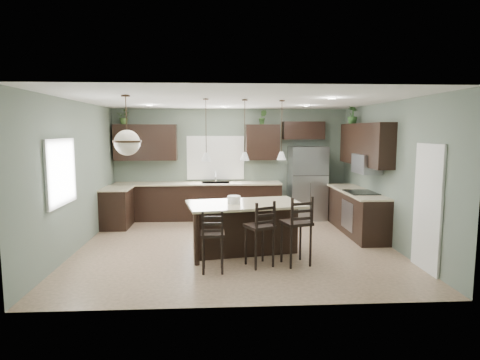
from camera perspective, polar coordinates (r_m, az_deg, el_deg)
The scene contains 33 objects.
ground at distance 7.96m, azimuth -0.56°, elevation -9.33°, with size 6.00×6.00×0.00m, color #9E8466.
pantry_door at distance 7.04m, azimuth 25.12°, elevation -3.62°, with size 0.04×0.82×2.04m, color white.
window_back at distance 10.39m, azimuth -3.50°, elevation 3.19°, with size 1.35×0.02×1.00m, color white.
window_left at distance 7.35m, azimuth -24.20°, elevation 1.02°, with size 0.02×1.10×1.00m, color white.
left_return_cabs at distance 9.78m, azimuth -17.10°, elevation -3.85°, with size 0.60×0.90×0.90m, color black.
left_return_countertop at distance 9.70m, azimuth -17.09°, elevation -1.12°, with size 0.66×0.96×0.04m, color beige.
back_lower_cabs at distance 10.25m, azimuth -5.98°, elevation -3.09°, with size 4.20×0.60×0.90m, color black.
back_countertop at distance 10.16m, azimuth -6.02°, elevation -0.50°, with size 4.20×0.66×0.04m, color beige.
sink_inset at distance 10.14m, azimuth -3.48°, elevation -0.40°, with size 0.70×0.45×0.01m, color gray.
faucet at distance 10.10m, azimuth -3.49°, elevation 0.40°, with size 0.02×0.02×0.28m, color silver.
back_upper_left at distance 10.37m, azimuth -13.28°, elevation 5.22°, with size 1.55×0.34×0.90m, color black.
back_upper_right at distance 10.28m, azimuth 3.21°, elevation 5.38°, with size 0.85×0.34×0.90m, color black.
fridge_header at distance 10.45m, azimuth 9.00°, elevation 6.98°, with size 1.05×0.34×0.45m, color black.
right_lower_cabs at distance 9.21m, azimuth 16.24°, elevation -4.47°, with size 0.60×2.35×0.90m, color black.
right_countertop at distance 9.13m, azimuth 16.22°, elevation -1.58°, with size 0.66×2.35×0.04m, color beige.
cooktop at distance 8.87m, azimuth 16.81°, elevation -1.68°, with size 0.58×0.75×0.02m, color black.
wall_oven_front at distance 8.86m, azimuth 14.96°, elevation -4.88°, with size 0.01×0.72×0.60m, color gray.
right_upper_cabs at distance 9.09m, azimuth 17.33°, elevation 4.87°, with size 0.34×2.35×0.90m, color black.
microwave at distance 8.84m, azimuth 17.56°, elevation 2.21°, with size 0.40×0.75×0.40m, color gray.
refrigerator at distance 10.33m, azimuth 9.54°, elevation -0.40°, with size 0.90×0.74×1.85m, color #9A9AA2.
kitchen_island at distance 7.44m, azimuth 0.66°, elevation -6.80°, with size 2.05×1.17×0.92m, color black.
serving_dish at distance 7.29m, azimuth -0.86°, elevation -2.81°, with size 0.24×0.24×0.14m, color white.
bar_stool_left at distance 6.43m, azimuth -3.92°, elevation -8.62°, with size 0.37×0.37×1.01m, color black.
bar_stool_center at distance 6.68m, azimuth 2.78°, elevation -7.59°, with size 0.41×0.41×1.11m, color black.
bar_stool_right at distance 6.80m, azimuth 7.98°, elevation -7.09°, with size 0.44×0.44×1.18m, color black.
pendant_left at distance 7.09m, azimuth -4.86°, elevation 7.08°, with size 0.17×0.17×1.10m, color silver, non-canonical shape.
pendant_center at distance 7.23m, azimuth 0.68°, elevation 7.10°, with size 0.17×0.17×1.10m, color silver, non-canonical shape.
pendant_right at distance 7.43m, azimuth 5.95°, elevation 7.06°, with size 0.17×0.17×1.10m, color white, non-canonical shape.
chandelier at distance 6.63m, azimuth -15.84°, elevation 7.49°, with size 0.45×0.45×0.95m, color beige, non-canonical shape.
plant_back_left at distance 10.44m, azimuth -16.12°, elevation 8.62°, with size 0.33×0.29×0.37m, color #395826.
plant_back_right at distance 10.25m, azimuth 3.25°, elevation 8.90°, with size 0.20×0.16×0.36m, color #335A27.
plant_right_wall at distance 9.81m, azimuth 15.71°, elevation 8.89°, with size 0.23×0.23×0.41m, color #2F5927.
room_shell at distance 7.66m, azimuth -0.58°, elevation 2.97°, with size 6.00×6.00×6.00m.
Camera 1 is at (-0.36, -7.63, 2.23)m, focal length 30.00 mm.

